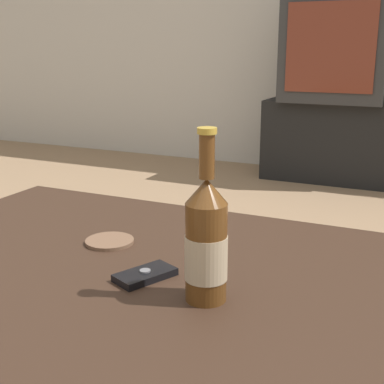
{
  "coord_description": "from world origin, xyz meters",
  "views": [
    {
      "loc": [
        0.56,
        -0.86,
        0.89
      ],
      "look_at": [
        0.06,
        0.23,
        0.56
      ],
      "focal_mm": 50.0,
      "sensor_mm": 36.0,
      "label": 1
    }
  ],
  "objects_px": {
    "tv_stand": "(332,141)",
    "television": "(338,47)",
    "cell_phone": "(145,275)",
    "beer_bottle": "(206,242)"
  },
  "relations": [
    {
      "from": "tv_stand",
      "to": "television",
      "type": "bearing_deg",
      "value": -90.0
    },
    {
      "from": "beer_bottle",
      "to": "cell_phone",
      "type": "xyz_separation_m",
      "value": [
        -0.14,
        0.03,
        -0.1
      ]
    },
    {
      "from": "tv_stand",
      "to": "beer_bottle",
      "type": "distance_m",
      "value": 2.86
    },
    {
      "from": "tv_stand",
      "to": "television",
      "type": "distance_m",
      "value": 0.61
    },
    {
      "from": "cell_phone",
      "to": "television",
      "type": "bearing_deg",
      "value": 117.69
    },
    {
      "from": "television",
      "to": "beer_bottle",
      "type": "relative_size",
      "value": 2.25
    },
    {
      "from": "beer_bottle",
      "to": "television",
      "type": "bearing_deg",
      "value": 96.15
    },
    {
      "from": "beer_bottle",
      "to": "cell_phone",
      "type": "distance_m",
      "value": 0.17
    },
    {
      "from": "tv_stand",
      "to": "cell_phone",
      "type": "relative_size",
      "value": 6.78
    },
    {
      "from": "tv_stand",
      "to": "television",
      "type": "xyz_separation_m",
      "value": [
        -0.0,
        -0.0,
        0.61
      ]
    }
  ]
}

